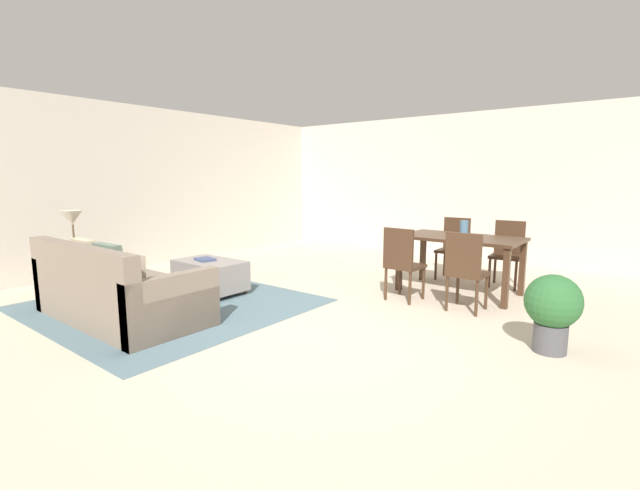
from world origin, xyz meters
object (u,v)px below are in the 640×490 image
couch (117,293)px  dining_chair_near_left (402,260)px  dining_chair_far_right (508,250)px  ottoman_table (210,275)px  side_table (76,261)px  book_on_ottoman (205,259)px  dining_table (460,244)px  potted_plant (553,307)px  vase_centerpiece (464,229)px  table_lamp (72,219)px  dining_chair_near_right (465,267)px  dining_chair_far_left (454,244)px

couch → dining_chair_near_left: dining_chair_near_left is taller
dining_chair_near_left → dining_chair_far_right: size_ratio=1.00×
ottoman_table → side_table: size_ratio=1.59×
book_on_ottoman → dining_table: bearing=38.5°
side_table → potted_plant: (5.22, 1.75, -0.05)m
dining_chair_near_left → book_on_ottoman: size_ratio=3.54×
dining_table → vase_centerpiece: (0.04, -0.01, 0.21)m
dining_chair_near_left → table_lamp: bearing=-145.3°
dining_chair_near_left → potted_plant: dining_chair_near_left is taller
ottoman_table → dining_chair_near_right: (2.95, 1.27, 0.27)m
couch → dining_table: couch is taller
dining_table → dining_chair_near_right: dining_chair_near_right is taller
potted_plant → ottoman_table: bearing=-171.4°
dining_table → ottoman_table: bearing=-141.5°
table_lamp → dining_chair_far_left: size_ratio=0.57×
dining_table → couch: bearing=-126.7°
table_lamp → book_on_ottoman: size_ratio=2.02×
side_table → dining_chair_far_right: (4.22, 4.00, 0.06)m
couch → ottoman_table: (-0.08, 1.30, -0.04)m
dining_table → dining_chair_near_left: bearing=-116.5°
side_table → table_lamp: size_ratio=1.12×
dining_chair_near_right → book_on_ottoman: size_ratio=3.54×
couch → dining_chair_near_left: (2.09, 2.53, 0.23)m
side_table → dining_chair_far_left: dining_chair_far_left is taller
couch → vase_centerpiece: vase_centerpiece is taller
ottoman_table → dining_chair_near_right: size_ratio=1.01×
dining_table → dining_chair_near_left: size_ratio=1.64×
couch → ottoman_table: couch is taller
dining_chair_near_right → book_on_ottoman: 3.27m
ottoman_table → side_table: side_table is taller
dining_chair_far_left → vase_centerpiece: (0.43, -0.79, 0.35)m
couch → potted_plant: 4.33m
table_lamp → side_table: bearing=-172.9°
table_lamp → dining_table: size_ratio=0.35×
book_on_ottoman → table_lamp: bearing=-137.3°
table_lamp → dining_table: 5.02m
dining_chair_far_left → table_lamp: bearing=-130.9°
couch → vase_centerpiece: 4.25m
side_table → table_lamp: 0.54m
dining_table → dining_chair_near_right: size_ratio=1.64×
side_table → vase_centerpiece: bearing=39.5°
dining_chair_far_left → ottoman_table: bearing=-127.8°
side_table → potted_plant: size_ratio=0.84×
side_table → vase_centerpiece: vase_centerpiece is taller
side_table → dining_chair_near_left: (3.43, 2.38, 0.06)m
dining_chair_near_left → book_on_ottoman: (-2.22, -1.26, -0.06)m
dining_table → dining_chair_near_left: 0.94m
dining_chair_near_left → potted_plant: (1.80, -0.63, -0.11)m
couch → ottoman_table: bearing=93.6°
couch → dining_table: bearing=53.3°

